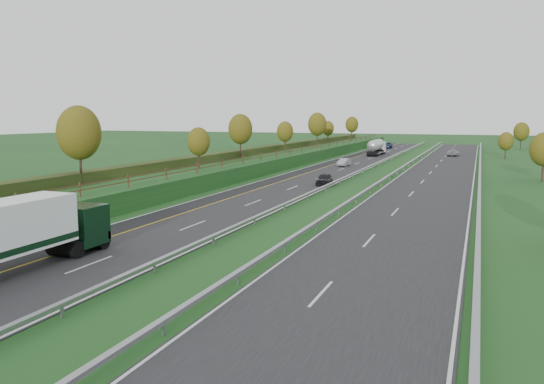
{
  "coord_description": "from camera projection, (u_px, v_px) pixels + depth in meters",
  "views": [
    {
      "loc": [
        22.09,
        -13.01,
        8.6
      ],
      "look_at": [
        5.75,
        28.66,
        2.2
      ],
      "focal_mm": 35.0,
      "sensor_mm": 36.0,
      "label": 1
    }
  ],
  "objects": [
    {
      "name": "outer_barrier_far",
      "position": [
        480.0,
        179.0,
        68.35
      ],
      "size": [
        0.32,
        200.0,
        0.71
      ],
      "color": "gray",
      "rests_on": "ground"
    },
    {
      "name": "car_silver_mid",
      "position": [
        344.0,
        162.0,
        92.12
      ],
      "size": [
        1.72,
        4.14,
        1.33
      ],
      "primitive_type": "imported",
      "rotation": [
        0.0,
        0.0,
        -0.08
      ],
      "color": "#A09FA4",
      "rests_on": "near_carriageway"
    },
    {
      "name": "hard_shoulder",
      "position": [
        290.0,
        175.0,
        77.84
      ],
      "size": [
        3.0,
        200.0,
        0.04
      ],
      "primitive_type": "cube",
      "color": "black",
      "rests_on": "ground"
    },
    {
      "name": "far_carriageway",
      "position": [
        433.0,
        181.0,
        70.53
      ],
      "size": [
        10.5,
        200.0,
        0.04
      ],
      "primitive_type": "cube",
      "color": "black",
      "rests_on": "ground"
    },
    {
      "name": "median_barrier_far",
      "position": [
        390.0,
        175.0,
        72.5
      ],
      "size": [
        0.32,
        200.0,
        0.71
      ],
      "color": "gray",
      "rests_on": "ground"
    },
    {
      "name": "embankment_left",
      "position": [
        233.0,
        166.0,
        81.05
      ],
      "size": [
        12.0,
        200.0,
        2.0
      ],
      "primitive_type": "cube",
      "color": "#19461A",
      "rests_on": "ground"
    },
    {
      "name": "trees_left",
      "position": [
        225.0,
        132.0,
        77.05
      ],
      "size": [
        6.64,
        164.3,
        7.66
      ],
      "color": "#2D2116",
      "rests_on": "embankment_left"
    },
    {
      "name": "fence_left",
      "position": [
        259.0,
        156.0,
        78.8
      ],
      "size": [
        0.12,
        189.06,
        1.2
      ],
      "color": "#422B19",
      "rests_on": "embankment_left"
    },
    {
      "name": "car_oncoming",
      "position": [
        453.0,
        153.0,
        115.69
      ],
      "size": [
        2.38,
        4.97,
        1.37
      ],
      "primitive_type": "imported",
      "rotation": [
        0.0,
        0.0,
        3.12
      ],
      "color": "#A0A0A4",
      "rests_on": "far_carriageway"
    },
    {
      "name": "lane_markings",
      "position": [
        358.0,
        178.0,
        74.06
      ],
      "size": [
        26.75,
        200.0,
        0.01
      ],
      "color": "silver",
      "rests_on": "near_carriageway"
    },
    {
      "name": "car_dark_near",
      "position": [
        324.0,
        179.0,
        66.97
      ],
      "size": [
        2.17,
        4.41,
        1.45
      ],
      "primitive_type": "imported",
      "rotation": [
        0.0,
        0.0,
        0.11
      ],
      "color": "black",
      "rests_on": "near_carriageway"
    },
    {
      "name": "near_carriageway",
      "position": [
        314.0,
        176.0,
        76.49
      ],
      "size": [
        10.5,
        200.0,
        0.04
      ],
      "primitive_type": "cube",
      "color": "black",
      "rests_on": "ground"
    },
    {
      "name": "ground",
      "position": [
        362.0,
        183.0,
        68.99
      ],
      "size": [
        400.0,
        400.0,
        0.0
      ],
      "primitive_type": "plane",
      "color": "#19461A",
      "rests_on": "ground"
    },
    {
      "name": "road_tanker",
      "position": [
        377.0,
        147.0,
        118.41
      ],
      "size": [
        2.4,
        11.22,
        3.46
      ],
      "color": "silver",
      "rests_on": "near_carriageway"
    },
    {
      "name": "trees_far",
      "position": [
        528.0,
        142.0,
        92.05
      ],
      "size": [
        8.45,
        118.6,
        7.12
      ],
      "color": "#2D2116",
      "rests_on": "ground"
    },
    {
      "name": "hedge_left",
      "position": [
        221.0,
        156.0,
        81.55
      ],
      "size": [
        2.2,
        180.0,
        1.1
      ],
      "primitive_type": "cube",
      "color": "#283A17",
      "rests_on": "embankment_left"
    },
    {
      "name": "median_barrier_near",
      "position": [
        353.0,
        174.0,
        74.35
      ],
      "size": [
        0.32,
        200.0,
        0.71
      ],
      "color": "gray",
      "rests_on": "ground"
    },
    {
      "name": "car_small_far",
      "position": [
        388.0,
        145.0,
        143.34
      ],
      "size": [
        2.71,
        5.66,
        1.59
      ],
      "primitive_type": "imported",
      "rotation": [
        0.0,
        0.0,
        0.09
      ],
      "color": "#111F37",
      "rests_on": "near_carriageway"
    }
  ]
}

